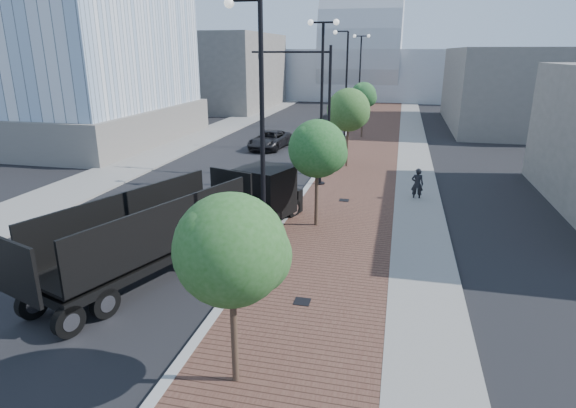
% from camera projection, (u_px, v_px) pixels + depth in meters
% --- Properties ---
extents(sidewalk, '(7.00, 140.00, 0.12)m').
position_uv_depth(sidewalk, '(383.00, 137.00, 44.38)').
color(sidewalk, '#4C2D23').
rests_on(sidewalk, ground).
extents(concrete_strip, '(2.40, 140.00, 0.13)m').
position_uv_depth(concrete_strip, '(412.00, 138.00, 43.79)').
color(concrete_strip, slate).
rests_on(concrete_strip, ground).
extents(curb, '(0.30, 140.00, 0.14)m').
position_uv_depth(curb, '(345.00, 135.00, 45.14)').
color(curb, gray).
rests_on(curb, ground).
extents(west_sidewalk, '(4.00, 140.00, 0.12)m').
position_uv_depth(west_sidewalk, '(217.00, 130.00, 47.98)').
color(west_sidewalk, slate).
rests_on(west_sidewalk, ground).
extents(dump_truck, '(6.37, 13.25, 2.95)m').
position_uv_depth(dump_truck, '(218.00, 215.00, 19.45)').
color(dump_truck, black).
rests_on(dump_truck, ground).
extents(white_sedan, '(1.46, 3.97, 1.30)m').
position_uv_depth(white_sedan, '(204.00, 229.00, 19.61)').
color(white_sedan, white).
rests_on(white_sedan, ground).
extents(dark_car_mid, '(2.89, 5.38, 1.44)m').
position_uv_depth(dark_car_mid, '(270.00, 140.00, 39.06)').
color(dark_car_mid, black).
rests_on(dark_car_mid, ground).
extents(dark_car_far, '(4.05, 5.74, 1.54)m').
position_uv_depth(dark_car_far, '(329.00, 122.00, 48.41)').
color(dark_car_far, black).
rests_on(dark_car_far, ground).
extents(pedestrian, '(0.66, 0.46, 1.76)m').
position_uv_depth(pedestrian, '(417.00, 184.00, 25.34)').
color(pedestrian, black).
rests_on(pedestrian, ground).
extents(streetlight_1, '(1.44, 0.56, 9.21)m').
position_uv_depth(streetlight_1, '(259.00, 154.00, 15.92)').
color(streetlight_1, black).
rests_on(streetlight_1, ground).
extents(streetlight_2, '(1.72, 0.56, 9.28)m').
position_uv_depth(streetlight_2, '(322.00, 104.00, 26.88)').
color(streetlight_2, black).
rests_on(streetlight_2, ground).
extents(streetlight_3, '(1.44, 0.56, 9.21)m').
position_uv_depth(streetlight_3, '(345.00, 94.00, 38.17)').
color(streetlight_3, black).
rests_on(streetlight_3, ground).
extents(streetlight_4, '(1.72, 0.56, 9.28)m').
position_uv_depth(streetlight_4, '(360.00, 80.00, 49.12)').
color(streetlight_4, black).
rests_on(streetlight_4, ground).
extents(traffic_mast, '(5.09, 0.20, 8.00)m').
position_uv_depth(traffic_mast, '(315.00, 96.00, 29.80)').
color(traffic_mast, black).
rests_on(traffic_mast, ground).
extents(tree_0, '(2.56, 2.54, 4.77)m').
position_uv_depth(tree_0, '(233.00, 250.00, 10.40)').
color(tree_0, '#382619').
rests_on(tree_0, ground).
extents(tree_1, '(2.56, 2.54, 4.88)m').
position_uv_depth(tree_1, '(319.00, 149.00, 20.55)').
color(tree_1, '#382619').
rests_on(tree_1, ground).
extents(tree_2, '(2.86, 2.86, 5.36)m').
position_uv_depth(tree_2, '(349.00, 110.00, 31.58)').
color(tree_2, '#382619').
rests_on(tree_2, ground).
extents(tree_3, '(2.36, 2.31, 5.05)m').
position_uv_depth(tree_3, '(364.00, 95.00, 42.72)').
color(tree_3, '#382619').
rests_on(tree_3, ground).
extents(tower_podium, '(19.00, 19.00, 3.00)m').
position_uv_depth(tower_podium, '(67.00, 123.00, 42.53)').
color(tower_podium, slate).
rests_on(tower_podium, ground).
extents(convention_center, '(50.00, 30.00, 50.00)m').
position_uv_depth(convention_center, '(365.00, 61.00, 85.48)').
color(convention_center, '#B0B5BB').
rests_on(convention_center, ground).
extents(commercial_block_nw, '(14.00, 20.00, 10.00)m').
position_uv_depth(commercial_block_nw, '(221.00, 71.00, 66.54)').
color(commercial_block_nw, '#605B56').
rests_on(commercial_block_nw, ground).
extents(commercial_block_ne, '(12.00, 22.00, 8.00)m').
position_uv_depth(commercial_block_ne, '(511.00, 88.00, 49.72)').
color(commercial_block_ne, '#645F5A').
rests_on(commercial_block_ne, ground).
extents(utility_cover_1, '(0.50, 0.50, 0.02)m').
position_uv_depth(utility_cover_1, '(302.00, 302.00, 14.94)').
color(utility_cover_1, black).
rests_on(utility_cover_1, sidewalk).
extents(utility_cover_2, '(0.50, 0.50, 0.02)m').
position_uv_depth(utility_cover_2, '(344.00, 200.00, 25.14)').
color(utility_cover_2, black).
rests_on(utility_cover_2, sidewalk).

